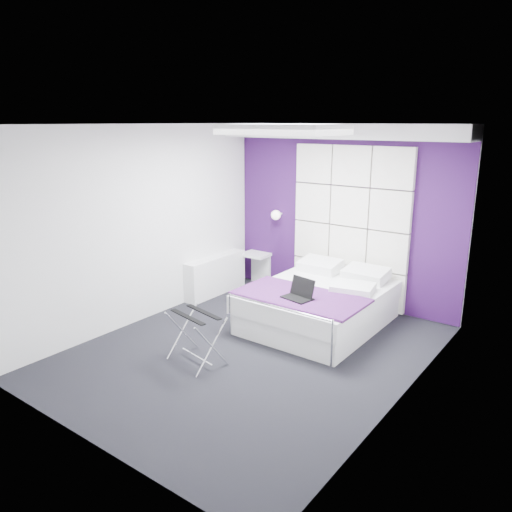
{
  "coord_description": "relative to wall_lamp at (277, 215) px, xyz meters",
  "views": [
    {
      "loc": [
        3.27,
        -4.31,
        2.63
      ],
      "look_at": [
        -0.19,
        0.35,
        1.06
      ],
      "focal_mm": 35.0,
      "sensor_mm": 36.0,
      "label": 1
    }
  ],
  "objects": [
    {
      "name": "wall_left",
      "position": [
        -0.75,
        -2.06,
        0.08
      ],
      "size": [
        0.0,
        4.4,
        4.4
      ],
      "primitive_type": "plane",
      "rotation": [
        1.57,
        0.0,
        1.57
      ],
      "color": "white",
      "rests_on": "floor"
    },
    {
      "name": "soffit",
      "position": [
        1.05,
        -0.11,
        1.28
      ],
      "size": [
        3.58,
        0.5,
        0.2
      ],
      "primitive_type": "cube",
      "color": "white",
      "rests_on": "wall_back"
    },
    {
      "name": "accent_wall",
      "position": [
        1.05,
        0.13,
        0.08
      ],
      "size": [
        3.58,
        0.02,
        2.58
      ],
      "primitive_type": "cube",
      "color": "#331047",
      "rests_on": "wall_back"
    },
    {
      "name": "wall_lamp",
      "position": [
        0.0,
        0.0,
        0.0
      ],
      "size": [
        0.15,
        0.15,
        0.15
      ],
      "primitive_type": "sphere",
      "color": "white",
      "rests_on": "wall_back"
    },
    {
      "name": "headboard",
      "position": [
        1.2,
        0.08,
        -0.05
      ],
      "size": [
        1.8,
        0.08,
        2.3
      ],
      "primitive_type": null,
      "color": "silver",
      "rests_on": "wall_back"
    },
    {
      "name": "laptop",
      "position": [
        1.31,
        -1.44,
        -0.62
      ],
      "size": [
        0.35,
        0.25,
        0.25
      ],
      "rotation": [
        0.0,
        0.0,
        -0.19
      ],
      "color": "black",
      "rests_on": "bed"
    },
    {
      "name": "radiator",
      "position": [
        -0.64,
        -0.76,
        -0.92
      ],
      "size": [
        0.22,
        1.2,
        0.6
      ],
      "primitive_type": "cube",
      "color": "white",
      "rests_on": "floor"
    },
    {
      "name": "luggage_rack",
      "position": [
        0.72,
        -2.64,
        -0.93
      ],
      "size": [
        0.59,
        0.43,
        0.58
      ],
      "rotation": [
        0.0,
        0.0,
        -0.2
      ],
      "color": "silver",
      "rests_on": "floor"
    },
    {
      "name": "ceiling",
      "position": [
        1.05,
        -2.06,
        1.38
      ],
      "size": [
        4.4,
        4.4,
        0.0
      ],
      "primitive_type": "plane",
      "rotation": [
        3.14,
        0.0,
        0.0
      ],
      "color": "white",
      "rests_on": "wall_back"
    },
    {
      "name": "wall_back",
      "position": [
        1.05,
        0.14,
        0.08
      ],
      "size": [
        3.6,
        0.0,
        3.6
      ],
      "primitive_type": "plane",
      "rotation": [
        1.57,
        0.0,
        0.0
      ],
      "color": "white",
      "rests_on": "floor"
    },
    {
      "name": "floor",
      "position": [
        1.05,
        -2.06,
        -1.22
      ],
      "size": [
        4.4,
        4.4,
        0.0
      ],
      "primitive_type": "plane",
      "color": "black",
      "rests_on": "ground"
    },
    {
      "name": "wall_right",
      "position": [
        2.85,
        -2.06,
        0.08
      ],
      "size": [
        0.0,
        4.4,
        4.4
      ],
      "primitive_type": "plane",
      "rotation": [
        1.57,
        0.0,
        -1.57
      ],
      "color": "white",
      "rests_on": "floor"
    },
    {
      "name": "nightstand",
      "position": [
        -0.39,
        -0.04,
        -0.7
      ],
      "size": [
        0.42,
        0.33,
        0.05
      ],
      "primitive_type": "cube",
      "color": "white",
      "rests_on": "wall_back"
    },
    {
      "name": "bed",
      "position": [
        1.28,
        -0.89,
        -0.93
      ],
      "size": [
        1.6,
        1.93,
        0.68
      ],
      "color": "white",
      "rests_on": "floor"
    },
    {
      "name": "skylight",
      "position": [
        1.05,
        -1.46,
        1.33
      ],
      "size": [
        1.36,
        0.86,
        0.12
      ],
      "primitive_type": null,
      "color": "white",
      "rests_on": "ceiling"
    }
  ]
}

